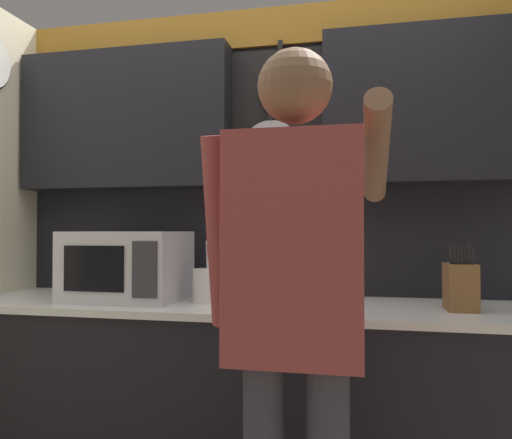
% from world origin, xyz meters
% --- Properties ---
extents(base_cabinet_counter, '(2.40, 0.65, 0.92)m').
position_xyz_m(base_cabinet_counter, '(0.00, -0.00, 0.45)').
color(base_cabinet_counter, black).
rests_on(base_cabinet_counter, ground_plane).
extents(back_wall_unit, '(2.97, 0.20, 2.32)m').
position_xyz_m(back_wall_unit, '(-0.01, 0.28, 1.45)').
color(back_wall_unit, black).
rests_on(back_wall_unit, ground_plane).
extents(microwave, '(0.49, 0.39, 0.30)m').
position_xyz_m(microwave, '(-0.50, -0.03, 1.07)').
color(microwave, silver).
rests_on(microwave, base_cabinet_counter).
extents(knife_block, '(0.11, 0.15, 0.26)m').
position_xyz_m(knife_block, '(0.90, -0.03, 1.01)').
color(knife_block, brown).
rests_on(knife_block, base_cabinet_counter).
extents(utensil_crock, '(0.13, 0.13, 0.34)m').
position_xyz_m(utensil_crock, '(-0.12, -0.03, 0.99)').
color(utensil_crock, white).
rests_on(utensil_crock, base_cabinet_counter).
extents(person, '(0.54, 0.65, 1.74)m').
position_xyz_m(person, '(0.35, -0.67, 1.04)').
color(person, '#383842').
rests_on(person, ground_plane).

